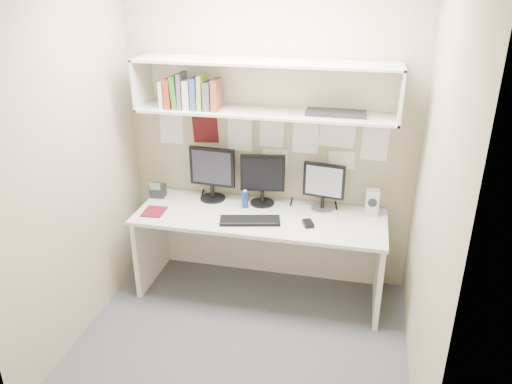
% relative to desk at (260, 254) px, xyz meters
% --- Properties ---
extents(floor, '(2.40, 2.00, 0.01)m').
position_rel_desk_xyz_m(floor, '(0.00, -0.65, -0.37)').
color(floor, '#444449').
rests_on(floor, ground).
extents(wall_back, '(2.40, 0.02, 2.60)m').
position_rel_desk_xyz_m(wall_back, '(0.00, 0.35, 0.93)').
color(wall_back, tan).
rests_on(wall_back, ground).
extents(wall_front, '(2.40, 0.02, 2.60)m').
position_rel_desk_xyz_m(wall_front, '(0.00, -1.65, 0.93)').
color(wall_front, tan).
rests_on(wall_front, ground).
extents(wall_left, '(0.02, 2.00, 2.60)m').
position_rel_desk_xyz_m(wall_left, '(-1.20, -0.65, 0.93)').
color(wall_left, tan).
rests_on(wall_left, ground).
extents(wall_right, '(0.02, 2.00, 2.60)m').
position_rel_desk_xyz_m(wall_right, '(1.20, -0.65, 0.93)').
color(wall_right, tan).
rests_on(wall_right, ground).
extents(desk, '(2.00, 0.70, 0.73)m').
position_rel_desk_xyz_m(desk, '(0.00, 0.00, 0.00)').
color(desk, beige).
rests_on(desk, floor).
extents(overhead_hutch, '(2.00, 0.38, 0.40)m').
position_rel_desk_xyz_m(overhead_hutch, '(0.00, 0.21, 1.35)').
color(overhead_hutch, silver).
rests_on(overhead_hutch, wall_back).
extents(pinned_papers, '(1.92, 0.01, 0.48)m').
position_rel_desk_xyz_m(pinned_papers, '(0.00, 0.34, 0.88)').
color(pinned_papers, white).
rests_on(pinned_papers, wall_back).
extents(monitor_left, '(0.39, 0.22, 0.46)m').
position_rel_desk_xyz_m(monitor_left, '(-0.46, 0.22, 0.61)').
color(monitor_left, black).
rests_on(monitor_left, desk).
extents(monitor_center, '(0.37, 0.20, 0.43)m').
position_rel_desk_xyz_m(monitor_center, '(-0.03, 0.22, 0.60)').
color(monitor_center, black).
rests_on(monitor_center, desk).
extents(monitor_right, '(0.34, 0.19, 0.39)m').
position_rel_desk_xyz_m(monitor_right, '(0.48, 0.22, 0.58)').
color(monitor_right, '#A5A5AA').
rests_on(monitor_right, desk).
extents(keyboard, '(0.49, 0.26, 0.02)m').
position_rel_desk_xyz_m(keyboard, '(-0.05, -0.14, 0.38)').
color(keyboard, black).
rests_on(keyboard, desk).
extents(mouse, '(0.11, 0.13, 0.03)m').
position_rel_desk_xyz_m(mouse, '(0.40, -0.10, 0.38)').
color(mouse, black).
rests_on(mouse, desk).
extents(speaker, '(0.11, 0.11, 0.21)m').
position_rel_desk_xyz_m(speaker, '(0.87, 0.21, 0.47)').
color(speaker, '#B4B4B0').
rests_on(speaker, desk).
extents(blue_bottle, '(0.05, 0.05, 0.16)m').
position_rel_desk_xyz_m(blue_bottle, '(-0.15, 0.11, 0.44)').
color(blue_bottle, navy).
rests_on(blue_bottle, desk).
extents(maroon_notebook, '(0.18, 0.21, 0.01)m').
position_rel_desk_xyz_m(maroon_notebook, '(-0.85, -0.14, 0.37)').
color(maroon_notebook, '#580F1A').
rests_on(maroon_notebook, desk).
extents(desk_phone, '(0.13, 0.12, 0.15)m').
position_rel_desk_xyz_m(desk_phone, '(-0.94, 0.15, 0.42)').
color(desk_phone, black).
rests_on(desk_phone, desk).
extents(book_stack, '(0.46, 0.17, 0.28)m').
position_rel_desk_xyz_m(book_stack, '(-0.58, 0.11, 1.29)').
color(book_stack, white).
rests_on(book_stack, overhead_hutch).
extents(hutch_tray, '(0.45, 0.17, 0.03)m').
position_rel_desk_xyz_m(hutch_tray, '(0.54, 0.16, 1.19)').
color(hutch_tray, black).
rests_on(hutch_tray, overhead_hutch).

